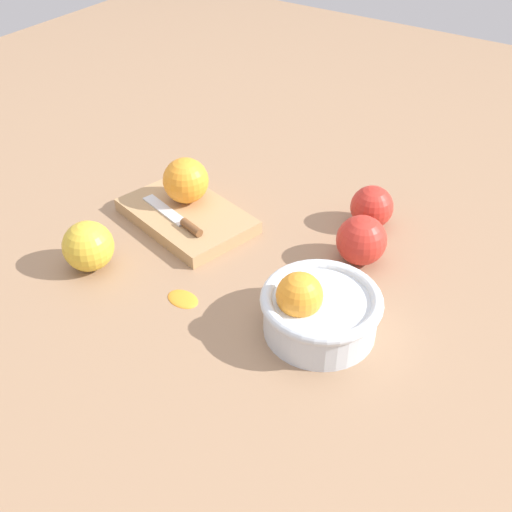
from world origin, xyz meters
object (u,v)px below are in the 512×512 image
Objects in this scene: cutting_board at (185,217)px; bowl at (318,309)px; apple_front_left at (361,240)px; apple_back_right at (88,246)px; orange_on_board at (186,181)px; knife at (180,220)px; apple_front_left_2 at (372,207)px.

bowl is at bearing 161.83° from cutting_board.
apple_front_left is 1.00× the size of apple_back_right.
apple_back_right is at bearing 75.07° from cutting_board.
bowl is at bearing 158.17° from orange_on_board.
apple_back_right is (0.34, 0.25, -0.00)m from apple_front_left.
apple_back_right reaches higher than knife.
apple_front_left is 0.42m from apple_back_right.
apple_front_left reaches higher than apple_front_left_2.
knife is at bearing 38.27° from apple_front_left_2.
bowl and orange_on_board have the same top height.
knife is at bearing 114.58° from cutting_board.
apple_front_left_2 is (0.03, -0.10, -0.00)m from apple_front_left.
knife is 0.30m from apple_front_left.
cutting_board is 3.11× the size of apple_front_left_2.
apple_front_left reaches higher than knife.
apple_front_left_2 reaches higher than cutting_board.
apple_back_right reaches higher than apple_front_left_2.
orange_on_board is 0.32m from apple_front_left.
knife is at bearing -13.86° from bowl.
bowl is 0.31m from knife.
apple_front_left is 0.10m from apple_front_left_2.
knife is at bearing -112.30° from apple_back_right.
apple_back_right is at bearing 35.81° from apple_front_left.
knife is (0.30, -0.07, -0.01)m from bowl.
knife is 0.16m from apple_back_right.
bowl is at bearing 96.90° from apple_front_left.
apple_front_left_2 is at bearing -79.63° from bowl.
apple_back_right is (0.06, 0.15, 0.01)m from knife.
apple_back_right is at bearing 82.30° from orange_on_board.
bowl is at bearing -168.86° from apple_back_right.
knife is at bearing 19.60° from apple_front_left.
apple_front_left_2 is (-0.25, -0.20, 0.01)m from knife.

